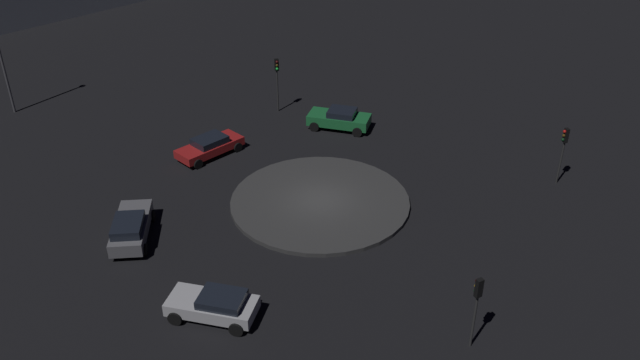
{
  "coord_description": "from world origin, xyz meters",
  "views": [
    {
      "loc": [
        16.71,
        -28.55,
        21.22
      ],
      "look_at": [
        0.0,
        0.0,
        1.61
      ],
      "focal_mm": 37.12,
      "sensor_mm": 36.0,
      "label": 1
    }
  ],
  "objects": [
    {
      "name": "ground_plane",
      "position": [
        0.0,
        0.0,
        0.0
      ],
      "size": [
        115.34,
        115.34,
        0.0
      ],
      "primitive_type": "plane",
      "color": "black"
    },
    {
      "name": "roundabout_island",
      "position": [
        0.0,
        0.0,
        0.13
      ],
      "size": [
        10.63,
        10.63,
        0.25
      ],
      "primitive_type": "cylinder",
      "color": "#383838",
      "rests_on": "ground_plane"
    },
    {
      "name": "car_grey",
      "position": [
        -6.99,
        -8.34,
        0.81
      ],
      "size": [
        4.03,
        4.66,
        1.55
      ],
      "rotation": [
        0.0,
        0.0,
        2.19
      ],
      "color": "slate",
      "rests_on": "ground_plane"
    },
    {
      "name": "car_green",
      "position": [
        -3.88,
        9.41,
        0.78
      ],
      "size": [
        4.72,
        2.99,
        1.49
      ],
      "rotation": [
        0.0,
        0.0,
        0.25
      ],
      "color": "#1E7238",
      "rests_on": "ground_plane"
    },
    {
      "name": "car_silver",
      "position": [
        0.75,
        -10.95,
        0.74
      ],
      "size": [
        4.46,
        2.96,
        1.38
      ],
      "rotation": [
        0.0,
        0.0,
        3.43
      ],
      "color": "silver",
      "rests_on": "ground_plane"
    },
    {
      "name": "car_red",
      "position": [
        -9.38,
        1.45,
        0.7
      ],
      "size": [
        2.91,
        4.86,
        1.32
      ],
      "rotation": [
        0.0,
        0.0,
        1.32
      ],
      "color": "red",
      "rests_on": "ground_plane"
    },
    {
      "name": "traffic_light_southeast",
      "position": [
        11.6,
        -6.71,
        2.67
      ],
      "size": [
        0.4,
        0.37,
        3.73
      ],
      "rotation": [
        0.0,
        0.0,
        2.62
      ],
      "color": "#2D2D2D",
      "rests_on": "ground_plane"
    },
    {
      "name": "traffic_light_northwest",
      "position": [
        -9.34,
        9.65,
        2.97
      ],
      "size": [
        0.39,
        0.39,
        4.18
      ],
      "rotation": [
        0.0,
        0.0,
        -0.8
      ],
      "color": "#2D2D2D",
      "rests_on": "ground_plane"
    },
    {
      "name": "traffic_light_northeast",
      "position": [
        11.54,
        9.47,
        2.7
      ],
      "size": [
        0.39,
        0.38,
        3.78
      ],
      "rotation": [
        0.0,
        0.0,
        -2.45
      ],
      "color": "#2D2D2D",
      "rests_on": "ground_plane"
    }
  ]
}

